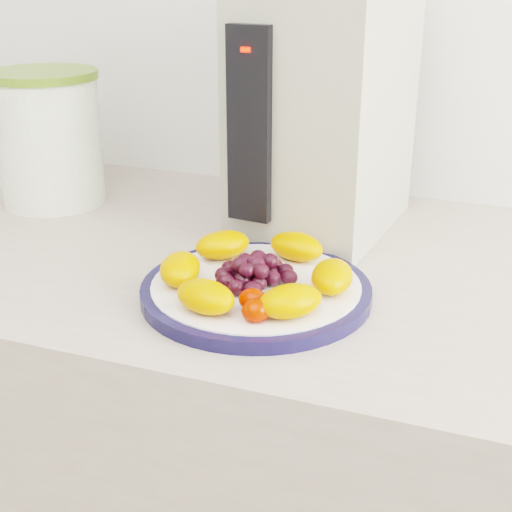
% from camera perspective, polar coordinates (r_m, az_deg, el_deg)
% --- Properties ---
extents(plate_rim, '(0.26, 0.26, 0.01)m').
position_cam_1_polar(plate_rim, '(0.80, 0.00, -2.82)').
color(plate_rim, '#13143B').
rests_on(plate_rim, counter).
extents(plate_face, '(0.23, 0.23, 0.02)m').
position_cam_1_polar(plate_face, '(0.80, 0.00, -2.75)').
color(plate_face, white).
rests_on(plate_face, counter).
extents(canister, '(0.20, 0.20, 0.19)m').
position_cam_1_polar(canister, '(1.13, -16.20, 8.75)').
color(canister, '#516B1F').
rests_on(canister, counter).
extents(canister_lid, '(0.20, 0.20, 0.01)m').
position_cam_1_polar(canister_lid, '(1.11, -16.78, 13.73)').
color(canister_lid, '#587626').
rests_on(canister_lid, canister).
extents(appliance_body, '(0.21, 0.27, 0.32)m').
position_cam_1_polar(appliance_body, '(0.97, 5.54, 11.27)').
color(appliance_body, '#A2A08D').
rests_on(appliance_body, counter).
extents(appliance_panel, '(0.06, 0.02, 0.24)m').
position_cam_1_polar(appliance_panel, '(0.87, -0.48, 10.32)').
color(appliance_panel, black).
rests_on(appliance_panel, appliance_body).
extents(appliance_led, '(0.01, 0.01, 0.01)m').
position_cam_1_polar(appliance_led, '(0.85, -0.82, 16.19)').
color(appliance_led, '#FF0C05').
rests_on(appliance_led, appliance_panel).
extents(fruit_plate, '(0.22, 0.22, 0.03)m').
position_cam_1_polar(fruit_plate, '(0.78, -0.11, -1.36)').
color(fruit_plate, '#FF7301').
rests_on(fruit_plate, plate_face).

